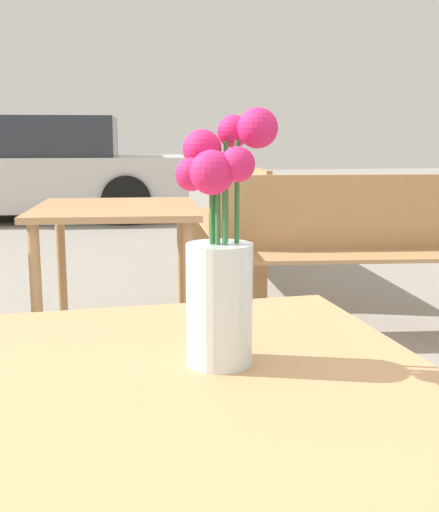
{
  "coord_description": "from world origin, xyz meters",
  "views": [
    {
      "loc": [
        -0.11,
        -0.83,
        1.04
      ],
      "look_at": [
        0.07,
        0.05,
        0.88
      ],
      "focal_mm": 45.0,
      "sensor_mm": 36.0,
      "label": 1
    }
  ],
  "objects": [
    {
      "name": "bench_far",
      "position": [
        0.93,
        3.74,
        0.47
      ],
      "size": [
        0.49,
        1.8,
        0.85
      ],
      "color": "tan",
      "rests_on": "ground_plane"
    },
    {
      "name": "table_front",
      "position": [
        0.0,
        0.0,
        0.6
      ],
      "size": [
        0.78,
        0.84,
        0.72
      ],
      "color": "tan",
      "rests_on": "ground_plane"
    },
    {
      "name": "parked_car",
      "position": [
        -0.83,
        7.88,
        0.62
      ],
      "size": [
        4.12,
        1.96,
        1.31
      ],
      "color": "silver",
      "rests_on": "ground_plane"
    },
    {
      "name": "flower_vase",
      "position": [
        0.07,
        0.05,
        0.86
      ],
      "size": [
        0.15,
        0.13,
        0.37
      ],
      "color": "silver",
      "rests_on": "table_front"
    },
    {
      "name": "table_back",
      "position": [
        0.02,
        2.29,
        0.61
      ],
      "size": [
        0.86,
        0.95,
        0.72
      ],
      "color": "tan",
      "rests_on": "ground_plane"
    },
    {
      "name": "bench_middle",
      "position": [
        1.24,
        2.32,
        0.46
      ],
      "size": [
        1.52,
        0.56,
        0.85
      ],
      "color": "tan",
      "rests_on": "ground_plane"
    }
  ]
}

